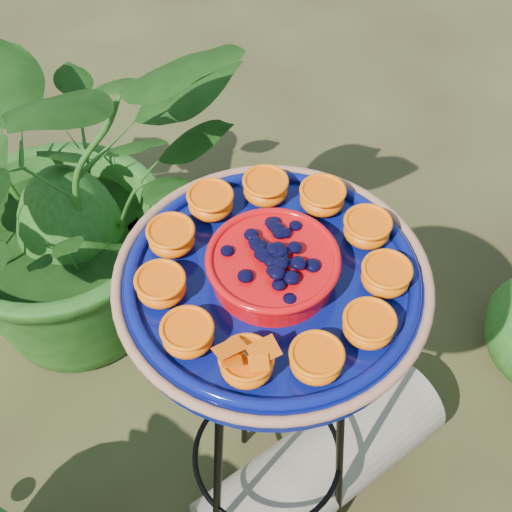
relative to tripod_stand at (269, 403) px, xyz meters
name	(u,v)px	position (x,y,z in m)	size (l,w,h in m)	color
tripod_stand	(269,403)	(0.00, 0.00, 0.00)	(0.42, 0.42, 0.88)	black
feeder_dish	(273,278)	(0.00, 0.00, 0.39)	(0.58, 0.58, 0.10)	#080F5E
driftwood_log	(322,464)	(0.13, 0.07, -0.43)	(0.21, 0.21, 0.62)	gray
shrub_back_left	(58,187)	(-0.56, 0.56, -0.04)	(0.89, 0.78, 0.99)	#1B4311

